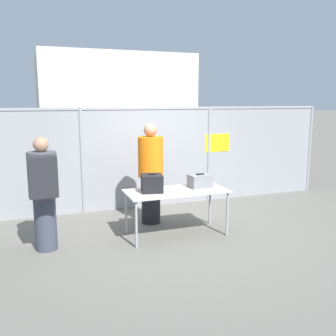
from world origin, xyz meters
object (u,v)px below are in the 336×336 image
object	(u,v)px
suitcase_black	(152,183)
traveler_hooded	(44,190)
inspection_table	(177,194)
suitcase_grey	(200,181)
security_worker_near	(151,172)
utility_trailer	(196,171)

from	to	relation	value
suitcase_black	traveler_hooded	xyz separation A→B (m)	(-1.69, -0.01, 0.03)
traveler_hooded	inspection_table	bearing A→B (deg)	-9.87
inspection_table	suitcase_grey	world-z (taller)	suitcase_grey
inspection_table	security_worker_near	distance (m)	0.83
suitcase_black	traveler_hooded	size ratio (longest dim) A/B	0.24
traveler_hooded	suitcase_black	bearing A→B (deg)	-8.15
inspection_table	suitcase_black	bearing A→B (deg)	171.68
inspection_table	traveler_hooded	size ratio (longest dim) A/B	0.98
suitcase_grey	security_worker_near	world-z (taller)	security_worker_near
inspection_table	suitcase_grey	bearing A→B (deg)	9.43
suitcase_black	traveler_hooded	world-z (taller)	traveler_hooded
traveler_hooded	security_worker_near	world-z (taller)	security_worker_near
suitcase_black	security_worker_near	distance (m)	0.74
inspection_table	suitcase_black	distance (m)	0.46
security_worker_near	traveler_hooded	bearing A→B (deg)	29.82
inspection_table	suitcase_black	world-z (taller)	suitcase_black
traveler_hooded	utility_trailer	size ratio (longest dim) A/B	0.46
utility_trailer	security_worker_near	bearing A→B (deg)	-129.61
inspection_table	traveler_hooded	distance (m)	2.11
suitcase_black	traveler_hooded	bearing A→B (deg)	-179.60
inspection_table	suitcase_grey	xyz separation A→B (m)	(0.47, 0.08, 0.17)
inspection_table	suitcase_grey	distance (m)	0.50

